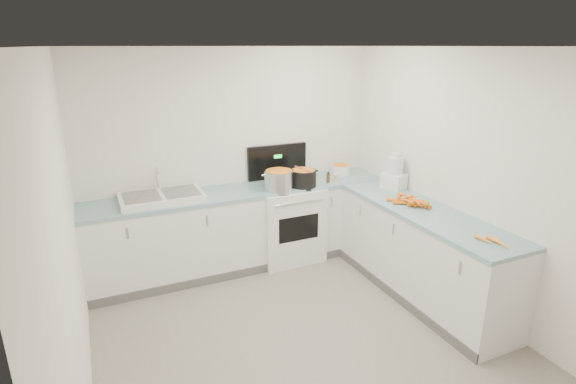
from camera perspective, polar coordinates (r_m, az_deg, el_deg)
name	(u,v)px	position (r m, az deg, el deg)	size (l,w,h in m)	color
floor	(309,345)	(4.17, 2.63, -18.86)	(3.50, 4.00, 0.00)	gray
ceiling	(314,46)	(3.33, 3.27, 17.98)	(3.50, 4.00, 0.00)	white
wall_back	(233,158)	(5.34, -6.96, 4.36)	(3.50, 2.50, 0.00)	white
wall_front	(536,371)	(2.20, 28.92, -19.23)	(3.50, 2.50, 0.00)	white
wall_left	(67,252)	(3.22, -26.25, -6.85)	(4.00, 2.50, 0.00)	white
wall_right	(476,185)	(4.60, 22.72, 0.81)	(4.00, 2.50, 0.00)	white
counter_back	(244,228)	(5.31, -5.65, -4.53)	(3.50, 0.62, 0.94)	white
counter_right	(421,253)	(4.86, 16.59, -7.44)	(0.62, 2.20, 0.94)	white
stove	(287,221)	(5.48, -0.15, -3.66)	(0.76, 0.65, 1.36)	white
sink	(162,197)	(4.94, -15.74, -0.61)	(0.86, 0.52, 0.31)	white
steel_pot	(279,181)	(5.10, -1.16, 1.41)	(0.33, 0.33, 0.24)	silver
black_pot	(303,179)	(5.23, 1.96, 1.67)	(0.30, 0.30, 0.22)	black
wooden_spoon	(303,169)	(5.20, 1.98, 2.92)	(0.01, 0.01, 0.34)	#AD7A47
mixing_bowl	(340,169)	(5.78, 6.67, 2.87)	(0.25, 0.25, 0.12)	white
extract_bottle	(328,178)	(5.39, 5.12, 1.76)	(0.04, 0.04, 0.11)	#593319
spice_jar	(336,178)	(5.42, 6.09, 1.73)	(0.05, 0.05, 0.09)	#E5B266
food_processor	(394,174)	(5.26, 13.35, 2.30)	(0.27, 0.30, 0.41)	white
carrot_pile	(411,201)	(4.80, 15.33, -1.16)	(0.32, 0.46, 0.09)	orange
peeled_carrots	(494,241)	(4.12, 24.65, -5.71)	(0.14, 0.31, 0.04)	orange
peelings	(142,196)	(4.90, -18.00, -0.51)	(0.24, 0.26, 0.01)	tan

